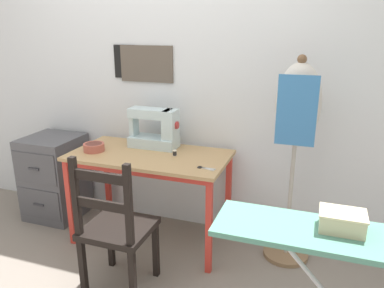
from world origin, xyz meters
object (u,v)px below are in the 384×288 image
(wooden_chair, at_px, (116,229))
(scissors, at_px, (203,168))
(filing_cabinet, at_px, (55,177))
(storage_box, at_px, (342,221))
(sewing_machine, at_px, (156,130))
(ironing_board, at_px, (361,248))
(thread_spool_near_machine, at_px, (175,153))
(dress_form, at_px, (297,120))
(fabric_bowl, at_px, (94,147))

(wooden_chair, bearing_deg, scissors, 47.95)
(filing_cabinet, relative_size, storage_box, 3.89)
(sewing_machine, xyz_separation_m, storage_box, (1.30, -1.04, -0.00))
(scissors, distance_m, ironing_board, 1.18)
(filing_cabinet, height_order, storage_box, storage_box)
(ironing_board, bearing_deg, thread_spool_near_machine, 141.59)
(sewing_machine, relative_size, ironing_board, 0.33)
(storage_box, bearing_deg, wooden_chair, 167.70)
(thread_spool_near_machine, bearing_deg, dress_form, 5.54)
(dress_form, bearing_deg, wooden_chair, -143.69)
(filing_cabinet, relative_size, ironing_board, 0.60)
(thread_spool_near_machine, xyz_separation_m, dress_form, (0.83, 0.08, 0.30))
(sewing_machine, distance_m, filing_cabinet, 1.06)
(sewing_machine, xyz_separation_m, ironing_board, (1.38, -1.07, -0.09))
(thread_spool_near_machine, height_order, filing_cabinet, thread_spool_near_machine)
(wooden_chair, bearing_deg, dress_form, 36.31)
(fabric_bowl, height_order, ironing_board, ironing_board)
(scissors, bearing_deg, filing_cabinet, 170.52)
(fabric_bowl, height_order, scissors, fabric_bowl)
(fabric_bowl, height_order, thread_spool_near_machine, fabric_bowl)
(filing_cabinet, distance_m, ironing_board, 2.55)
(fabric_bowl, relative_size, thread_spool_near_machine, 3.96)
(filing_cabinet, bearing_deg, fabric_bowl, -17.09)
(fabric_bowl, relative_size, ironing_board, 0.13)
(scissors, xyz_separation_m, ironing_board, (0.90, -0.76, 0.05))
(thread_spool_near_machine, distance_m, dress_form, 0.88)
(thread_spool_near_machine, relative_size, ironing_board, 0.03)
(dress_form, relative_size, storage_box, 7.83)
(sewing_machine, height_order, dress_form, dress_form)
(dress_form, height_order, storage_box, dress_form)
(thread_spool_near_machine, bearing_deg, wooden_chair, -102.30)
(fabric_bowl, distance_m, dress_form, 1.48)
(fabric_bowl, height_order, dress_form, dress_form)
(ironing_board, bearing_deg, sewing_machine, 142.16)
(thread_spool_near_machine, relative_size, storage_box, 0.21)
(filing_cabinet, bearing_deg, scissors, -9.48)
(storage_box, bearing_deg, thread_spool_near_machine, 140.66)
(scissors, height_order, wooden_chair, wooden_chair)
(wooden_chair, relative_size, dress_form, 0.63)
(fabric_bowl, height_order, storage_box, storage_box)
(sewing_machine, distance_m, scissors, 0.59)
(sewing_machine, height_order, storage_box, sewing_machine)
(ironing_board, xyz_separation_m, storage_box, (-0.08, 0.03, 0.09))
(sewing_machine, relative_size, filing_cabinet, 0.54)
(thread_spool_near_machine, bearing_deg, filing_cabinet, 176.83)
(fabric_bowl, xyz_separation_m, wooden_chair, (0.47, -0.53, -0.31))
(scissors, distance_m, filing_cabinet, 1.48)
(sewing_machine, xyz_separation_m, filing_cabinet, (-0.94, -0.08, -0.49))
(thread_spool_near_machine, xyz_separation_m, wooden_chair, (-0.14, -0.63, -0.30))
(fabric_bowl, bearing_deg, filing_cabinet, 162.91)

